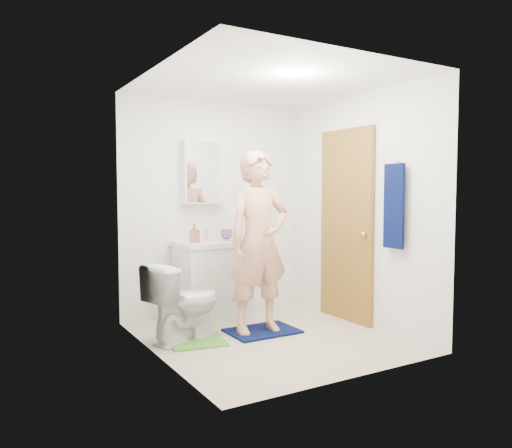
{
  "coord_description": "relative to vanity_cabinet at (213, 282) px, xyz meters",
  "views": [
    {
      "loc": [
        -2.47,
        -3.97,
        1.39
      ],
      "look_at": [
        0.0,
        0.25,
        1.07
      ],
      "focal_mm": 35.0,
      "sensor_mm": 36.0,
      "label": 1
    }
  ],
  "objects": [
    {
      "name": "floor",
      "position": [
        0.15,
        -0.91,
        -0.41
      ],
      "size": [
        2.2,
        2.4,
        0.02
      ],
      "primitive_type": "cube",
      "color": "beige",
      "rests_on": "ground"
    },
    {
      "name": "ceiling",
      "position": [
        0.15,
        -0.91,
        2.01
      ],
      "size": [
        2.2,
        2.4,
        0.02
      ],
      "primitive_type": "cube",
      "color": "white",
      "rests_on": "ground"
    },
    {
      "name": "wall_back",
      "position": [
        0.15,
        0.3,
        0.8
      ],
      "size": [
        2.2,
        0.02,
        2.4
      ],
      "primitive_type": "cube",
      "color": "white",
      "rests_on": "ground"
    },
    {
      "name": "wall_front",
      "position": [
        0.15,
        -2.12,
        0.8
      ],
      "size": [
        2.2,
        0.02,
        2.4
      ],
      "primitive_type": "cube",
      "color": "white",
      "rests_on": "ground"
    },
    {
      "name": "wall_left",
      "position": [
        -0.96,
        -0.91,
        0.8
      ],
      "size": [
        0.02,
        2.4,
        2.4
      ],
      "primitive_type": "cube",
      "color": "white",
      "rests_on": "ground"
    },
    {
      "name": "wall_right",
      "position": [
        1.26,
        -0.91,
        0.8
      ],
      "size": [
        0.02,
        2.4,
        2.4
      ],
      "primitive_type": "cube",
      "color": "white",
      "rests_on": "ground"
    },
    {
      "name": "vanity_cabinet",
      "position": [
        0.0,
        0.0,
        0.0
      ],
      "size": [
        0.75,
        0.55,
        0.8
      ],
      "primitive_type": "cube",
      "color": "white",
      "rests_on": "floor"
    },
    {
      "name": "countertop",
      "position": [
        0.0,
        0.0,
        0.43
      ],
      "size": [
        0.79,
        0.59,
        0.05
      ],
      "primitive_type": "cube",
      "color": "white",
      "rests_on": "vanity_cabinet"
    },
    {
      "name": "sink_basin",
      "position": [
        0.0,
        0.0,
        0.44
      ],
      "size": [
        0.4,
        0.4,
        0.03
      ],
      "primitive_type": "cylinder",
      "color": "white",
      "rests_on": "countertop"
    },
    {
      "name": "faucet",
      "position": [
        0.0,
        0.18,
        0.51
      ],
      "size": [
        0.03,
        0.03,
        0.12
      ],
      "primitive_type": "cylinder",
      "color": "silver",
      "rests_on": "countertop"
    },
    {
      "name": "medicine_cabinet",
      "position": [
        0.0,
        0.22,
        1.2
      ],
      "size": [
        0.5,
        0.12,
        0.7
      ],
      "primitive_type": "cube",
      "color": "white",
      "rests_on": "wall_back"
    },
    {
      "name": "mirror_panel",
      "position": [
        0.0,
        0.16,
        1.2
      ],
      "size": [
        0.46,
        0.01,
        0.66
      ],
      "primitive_type": "cube",
      "color": "white",
      "rests_on": "wall_back"
    },
    {
      "name": "door",
      "position": [
        1.22,
        -0.76,
        0.62
      ],
      "size": [
        0.05,
        0.8,
        2.05
      ],
      "primitive_type": "cube",
      "color": "#A6762D",
      "rests_on": "ground"
    },
    {
      "name": "door_knob",
      "position": [
        1.18,
        -1.08,
        0.55
      ],
      "size": [
        0.07,
        0.07,
        0.07
      ],
      "primitive_type": "sphere",
      "color": "gold",
      "rests_on": "door"
    },
    {
      "name": "towel",
      "position": [
        1.18,
        -1.48,
        0.85
      ],
      "size": [
        0.03,
        0.24,
        0.8
      ],
      "primitive_type": "cube",
      "color": "#071042",
      "rests_on": "wall_right"
    },
    {
      "name": "towel_hook",
      "position": [
        1.22,
        -1.48,
        1.27
      ],
      "size": [
        0.06,
        0.02,
        0.02
      ],
      "primitive_type": "cylinder",
      "rotation": [
        0.0,
        1.57,
        0.0
      ],
      "color": "silver",
      "rests_on": "wall_right"
    },
    {
      "name": "toilet",
      "position": [
        -0.59,
        -0.61,
        -0.03
      ],
      "size": [
        0.81,
        0.61,
        0.74
      ],
      "primitive_type": "imported",
      "rotation": [
        0.0,
        0.0,
        1.88
      ],
      "color": "white",
      "rests_on": "floor"
    },
    {
      "name": "bath_mat",
      "position": [
        0.18,
        -0.74,
        -0.39
      ],
      "size": [
        0.68,
        0.49,
        0.02
      ],
      "primitive_type": "cube",
      "rotation": [
        0.0,
        0.0,
        -0.01
      ],
      "color": "#071042",
      "rests_on": "floor"
    },
    {
      "name": "green_rug",
      "position": [
        -0.51,
        -0.73,
        -0.39
      ],
      "size": [
        0.57,
        0.51,
        0.02
      ],
      "primitive_type": "cube",
      "rotation": [
        0.0,
        0.0,
        -0.18
      ],
      "color": "#589933",
      "rests_on": "floor"
    },
    {
      "name": "soap_dispenser",
      "position": [
        -0.24,
        -0.06,
        0.55
      ],
      "size": [
        0.1,
        0.1,
        0.2
      ],
      "primitive_type": "imported",
      "rotation": [
        0.0,
        0.0,
        -0.06
      ],
      "color": "#AA544F",
      "rests_on": "countertop"
    },
    {
      "name": "toothbrush_cup",
      "position": [
        0.23,
        0.12,
        0.5
      ],
      "size": [
        0.17,
        0.17,
        0.11
      ],
      "primitive_type": "imported",
      "rotation": [
        0.0,
        0.0,
        -0.32
      ],
      "color": "#784293",
      "rests_on": "countertop"
    },
    {
      "name": "man",
      "position": [
        0.13,
        -0.75,
        0.5
      ],
      "size": [
        0.65,
        0.44,
        1.76
      ],
      "primitive_type": "imported",
      "rotation": [
        0.0,
        0.0,
        -0.02
      ],
      "color": "#DF9B7D",
      "rests_on": "bath_mat"
    }
  ]
}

